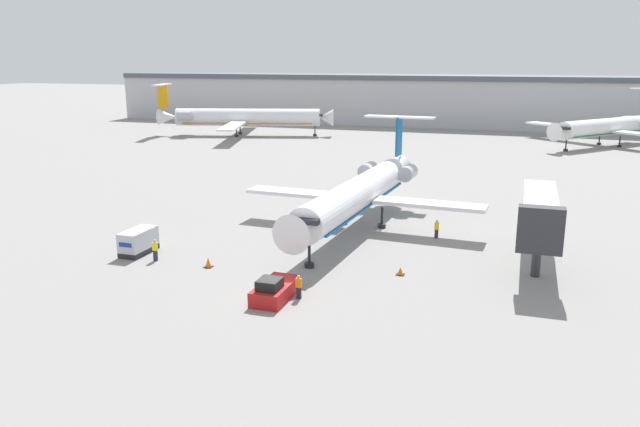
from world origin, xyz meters
name	(u,v)px	position (x,y,z in m)	size (l,w,h in m)	color
ground_plane	(271,300)	(0.00, 0.00, 0.00)	(600.00, 600.00, 0.00)	gray
terminal_building	(459,101)	(0.00, 120.00, 6.15)	(180.00, 16.80, 12.24)	#B2B2B7
airplane_main	(360,192)	(1.02, 20.19, 3.66)	(24.33, 31.82, 9.81)	white
pushback_tug	(275,290)	(0.15, 0.39, 0.66)	(2.14, 4.69, 1.78)	#B21919
luggage_cart	(138,242)	(-15.00, 6.43, 1.04)	(1.74, 3.74, 2.08)	#232326
worker_near_tug	(299,286)	(1.72, 0.92, 0.91)	(0.40, 0.24, 1.75)	#232838
worker_by_wing	(437,229)	(8.76, 19.11, 0.91)	(0.40, 0.24, 1.74)	#232838
worker_on_apron	(155,249)	(-12.50, 5.09, 0.97)	(0.40, 0.26, 1.84)	#232838
traffic_cone_left	(208,263)	(-7.53, 4.97, 0.37)	(0.68, 0.68, 0.78)	black
traffic_cone_right	(400,271)	(7.53, 8.01, 0.30)	(0.63, 0.63, 0.63)	black
airplane_parked_far_left	(243,117)	(-41.96, 85.55, 3.92)	(37.87, 35.85, 10.87)	white
airplane_parked_far_right	(609,127)	(30.81, 91.86, 3.68)	(30.24, 27.24, 10.43)	white
jet_bridge	(539,213)	(17.49, 13.58, 4.45)	(3.20, 13.03, 6.19)	#2D2D33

